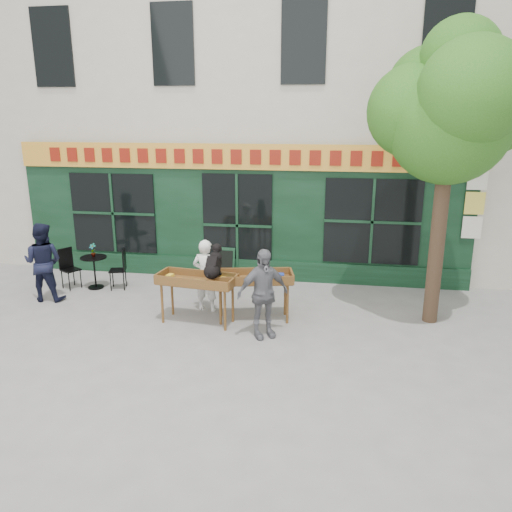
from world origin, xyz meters
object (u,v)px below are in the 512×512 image
object	(u,v)px
book_cart_center	(197,283)
book_cart_right	(254,280)
dog	(213,261)
man_left	(43,262)
bistro_table	(94,266)
man_right	(263,294)
woman	(206,275)

from	to	relation	value
book_cart_center	book_cart_right	xyz separation A→B (m)	(1.05, 0.32, 0.00)
book_cart_center	dog	distance (m)	0.59
dog	man_left	world-z (taller)	man_left
book_cart_center	bistro_table	world-z (taller)	book_cart_center
man_right	dog	bearing A→B (deg)	126.90
man_left	bistro_table	bearing A→B (deg)	-133.45
book_cart_right	man_left	distance (m)	4.71
book_cart_right	man_right	xyz separation A→B (m)	(0.30, -0.75, 0.01)
bistro_table	man_left	world-z (taller)	man_left
man_right	book_cart_right	bearing A→B (deg)	79.50
book_cart_right	book_cart_center	bearing A→B (deg)	-175.49
book_cart_center	man_right	bearing A→B (deg)	-10.51
dog	book_cart_right	world-z (taller)	dog
bistro_table	book_cart_center	bearing A→B (deg)	-27.96
book_cart_right	man_right	size ratio (longest dim) A/B	0.96
woman	book_cart_right	world-z (taller)	woman
dog	man_left	xyz separation A→B (m)	(-3.99, 0.71, -0.43)
woman	man_left	bearing A→B (deg)	6.95
man_right	bistro_table	xyz separation A→B (m)	(-4.30, 1.99, -0.29)
bistro_table	man_left	size ratio (longest dim) A/B	0.44
book_cart_center	man_left	size ratio (longest dim) A/B	0.91
book_cart_center	book_cart_right	bearing A→B (deg)	23.97
dog	man_left	size ratio (longest dim) A/B	0.35
book_cart_center	dog	xyz separation A→B (m)	(0.35, -0.05, 0.47)
dog	man_right	world-z (taller)	man_right
dog	book_cart_right	bearing A→B (deg)	34.78
dog	bistro_table	xyz separation A→B (m)	(-3.29, 1.61, -0.75)
woman	man_right	size ratio (longest dim) A/B	0.91
bistro_table	woman	bearing A→B (deg)	-17.23
book_cart_center	book_cart_right	world-z (taller)	same
dog	book_cart_right	size ratio (longest dim) A/B	0.38
book_cart_center	dog	world-z (taller)	dog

